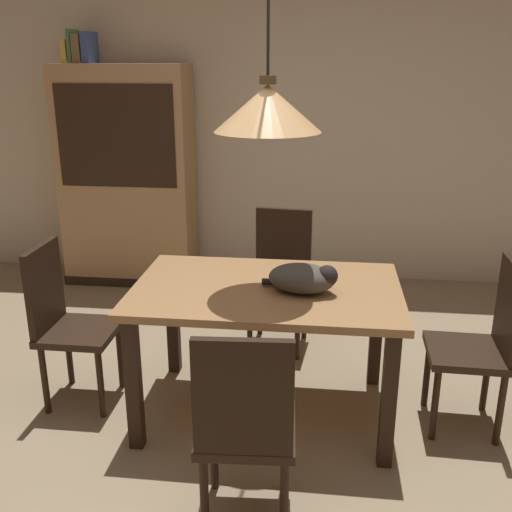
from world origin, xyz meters
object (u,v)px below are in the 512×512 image
Objects in this scene: dining_table at (266,304)px; cat_sleeping at (304,278)px; hutch_bookcase at (128,181)px; book_yellow_short at (68,52)px; chair_right_side at (484,339)px; book_blue_wide at (90,48)px; book_green_slim at (73,46)px; chair_left_side at (65,318)px; book_brown_thick at (81,49)px; chair_far_back at (281,272)px; chair_near_front at (245,423)px; pendant_lamp at (268,108)px.

dining_table is 3.58× the size of cat_sleeping.
hutch_bookcase is 1.13m from book_yellow_short.
cat_sleeping is (-0.93, -0.05, 0.32)m from chair_right_side.
dining_table is 7.00× the size of book_yellow_short.
book_blue_wide reaches higher than chair_right_side.
dining_table is 2.96m from book_green_slim.
dining_table is 1.14m from chair_right_side.
book_brown_thick is at bearing 106.46° from chair_left_side.
book_yellow_short reaches higher than chair_far_back.
hutch_bookcase is at bearing 125.38° from dining_table.
book_yellow_short is at bearing 109.42° from chair_left_side.
hutch_bookcase is at bearing 142.28° from chair_far_back.
book_yellow_short reaches higher than hutch_bookcase.
cat_sleeping is (0.19, 0.82, 0.32)m from chair_near_front.
chair_left_side is (-1.13, 0.88, 0.00)m from chair_near_front.
book_brown_thick is (-1.71, 2.84, 1.45)m from chair_near_front.
dining_table is at bearing 0.00° from chair_left_side.
chair_far_back reaches higher than dining_table.
dining_table is at bearing -48.96° from book_brown_thick.
chair_right_side is 3.69m from book_blue_wide.
chair_right_side is 0.50× the size of hutch_bookcase.
chair_near_front is (0.00, -0.88, -0.14)m from dining_table.
chair_left_side reaches higher than dining_table.
book_green_slim reaches higher than chair_right_side.
pendant_lamp is at bearing -47.15° from book_yellow_short.
pendant_lamp is at bearing 164.47° from cat_sleeping.
hutch_bookcase is (-0.26, 1.96, 0.38)m from chair_left_side.
chair_left_side is 1.61m from pendant_lamp.
chair_near_front is (-0.00, -1.76, 0.00)m from chair_far_back.
book_blue_wide is (-1.63, 1.96, 1.32)m from dining_table.
chair_far_back and chair_near_front have the same top height.
book_blue_wide is at bearing 146.54° from chair_far_back.
book_green_slim is at bearing 179.77° from hutch_bookcase.
dining_table is 2.42m from hutch_bookcase.
chair_far_back is at bearing 141.85° from chair_right_side.
hutch_bookcase is at bearing 142.09° from chair_right_side.
book_brown_thick is (-1.71, 1.96, 0.30)m from pendant_lamp.
chair_left_side is 2.38× the size of cat_sleeping.
chair_left_side is at bearing -70.58° from book_yellow_short.
book_yellow_short is at bearing 132.85° from dining_table.
pendant_lamp is at bearing 90.32° from chair_near_front.
book_yellow_short reaches higher than cat_sleeping.
chair_left_side is at bearing -73.54° from book_brown_thick.
hutch_bookcase is at bearing -0.27° from book_brown_thick.
book_blue_wide reaches higher than chair_left_side.
book_yellow_short is at bearing 146.33° from chair_right_side.
book_yellow_short is at bearing 132.85° from pendant_lamp.
book_blue_wide is at bearing 144.57° from chair_right_side.
book_yellow_short is 0.83× the size of book_brown_thick.
book_brown_thick is (-1.90, 2.02, 1.13)m from cat_sleeping.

